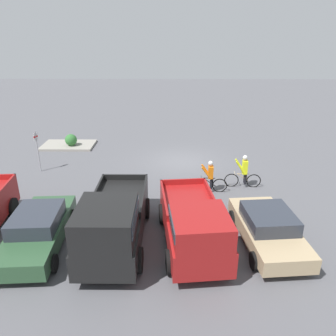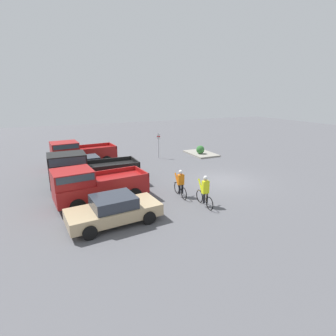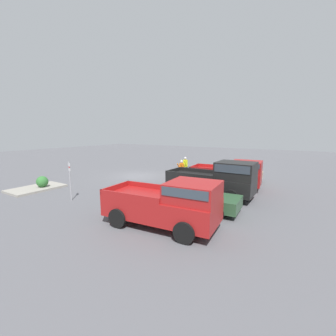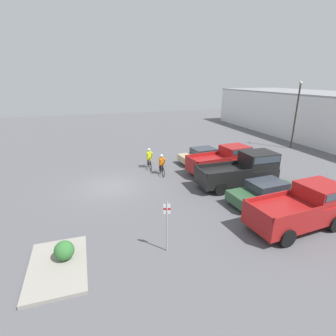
{
  "view_description": "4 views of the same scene",
  "coord_description": "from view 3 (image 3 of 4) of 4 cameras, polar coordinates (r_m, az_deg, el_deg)",
  "views": [
    {
      "loc": [
        0.7,
        18.83,
        7.28
      ],
      "look_at": [
        0.81,
        3.99,
        1.2
      ],
      "focal_mm": 35.0,
      "sensor_mm": 36.0,
      "label": 1
    },
    {
      "loc": [
        -14.16,
        10.9,
        5.92
      ],
      "look_at": [
        0.81,
        3.99,
        1.2
      ],
      "focal_mm": 28.0,
      "sensor_mm": 36.0,
      "label": 2
    },
    {
      "loc": [
        16.19,
        13.62,
        4.18
      ],
      "look_at": [
        0.81,
        3.99,
        1.2
      ],
      "focal_mm": 24.0,
      "sensor_mm": 36.0,
      "label": 3
    },
    {
      "loc": [
        17.38,
        -1.35,
        7.22
      ],
      "look_at": [
        0.81,
        3.99,
        1.2
      ],
      "focal_mm": 28.0,
      "sensor_mm": 36.0,
      "label": 4
    }
  ],
  "objects": [
    {
      "name": "sedan_0",
      "position": [
        20.08,
        16.74,
        -1.12
      ],
      "size": [
        2.31,
        4.43,
        1.35
      ],
      "color": "tan",
      "rests_on": "ground_plane"
    },
    {
      "name": "ground_plane",
      "position": [
        21.57,
        -7.88,
        -1.94
      ],
      "size": [
        80.0,
        80.0,
        0.0
      ],
      "primitive_type": "plane",
      "color": "#56565B"
    },
    {
      "name": "fire_lane_sign",
      "position": [
        14.75,
        -23.65,
        -2.18
      ],
      "size": [
        0.12,
        0.29,
        2.38
      ],
      "color": "#9E9EA3",
      "rests_on": "ground_plane"
    },
    {
      "name": "pickup_truck_2",
      "position": [
        9.82,
        0.25,
        -8.83
      ],
      "size": [
        2.64,
        5.24,
        2.14
      ],
      "color": "maroon",
      "rests_on": "ground_plane"
    },
    {
      "name": "shrub",
      "position": [
        18.77,
        -29.31,
        -3.03
      ],
      "size": [
        0.81,
        0.81,
        0.81
      ],
      "color": "#337033",
      "rests_on": "curb_island"
    },
    {
      "name": "curb_island",
      "position": [
        18.98,
        -30.43,
        -4.48
      ],
      "size": [
        3.55,
        2.23,
        0.15
      ],
      "primitive_type": "cube",
      "color": "gray",
      "rests_on": "ground_plane"
    },
    {
      "name": "sedan_1",
      "position": [
        12.28,
        7.02,
        -7.21
      ],
      "size": [
        2.17,
        4.74,
        1.4
      ],
      "color": "#2D5133",
      "rests_on": "ground_plane"
    },
    {
      "name": "pickup_truck_1",
      "position": [
        14.59,
        12.63,
        -2.66
      ],
      "size": [
        2.22,
        5.54,
        2.34
      ],
      "color": "black",
      "rests_on": "ground_plane"
    },
    {
      "name": "cyclist_0",
      "position": [
        20.14,
        3.43,
        -0.34
      ],
      "size": [
        1.78,
        0.48,
        1.65
      ],
      "color": "black",
      "rests_on": "ground_plane"
    },
    {
      "name": "pickup_truck_0",
      "position": [
        17.28,
        15.75,
        -1.36
      ],
      "size": [
        2.57,
        5.18,
        2.08
      ],
      "color": "maroon",
      "rests_on": "ground_plane"
    },
    {
      "name": "cyclist_1",
      "position": [
        21.93,
        4.37,
        0.58
      ],
      "size": [
        1.85,
        0.48,
        1.74
      ],
      "color": "black",
      "rests_on": "ground_plane"
    }
  ]
}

